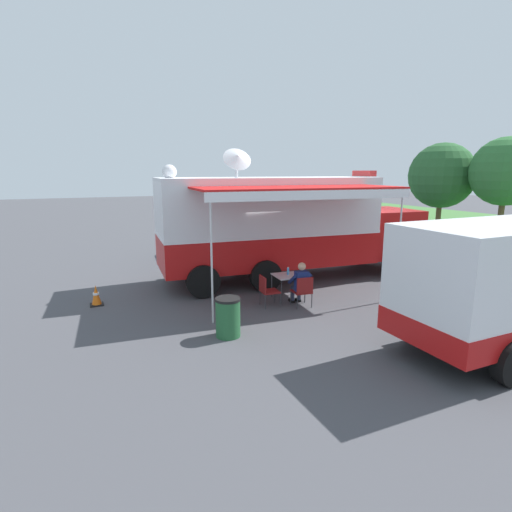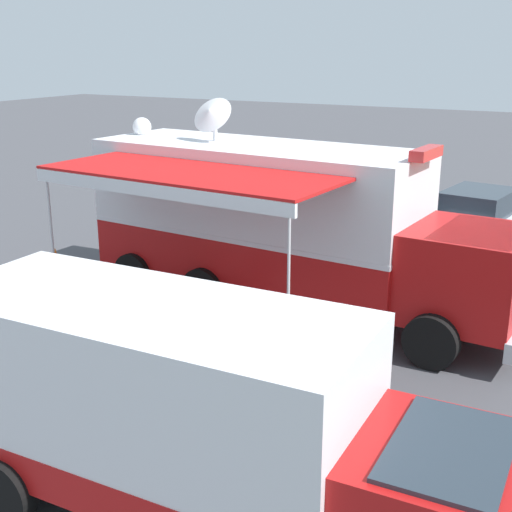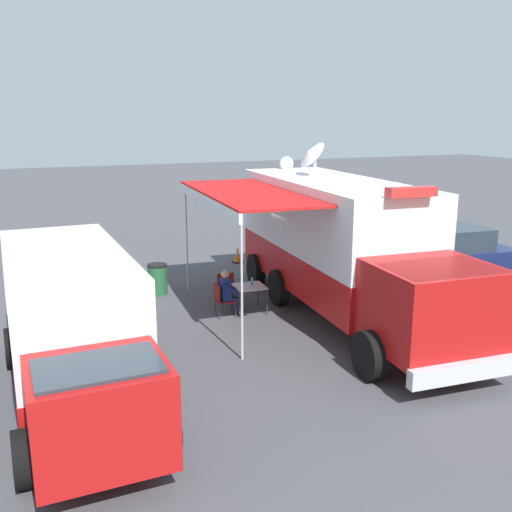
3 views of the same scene
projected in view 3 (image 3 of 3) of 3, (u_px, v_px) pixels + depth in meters
ground_plane at (328, 306)px, 16.15m from camera, size 100.00×100.00×0.00m
lot_stripe at (449, 323)px, 14.79m from camera, size 0.46×4.80×0.01m
command_truck at (341, 243)px, 15.00m from camera, size 5.26×9.64×4.53m
folding_table at (249, 288)px, 15.48m from camera, size 0.86×0.86×0.73m
water_bottle at (252, 282)px, 15.44m from camera, size 0.07×0.07×0.22m
folding_chair_at_table at (222, 298)px, 15.18m from camera, size 0.51×0.51×0.87m
folding_chair_beside_table at (227, 287)px, 16.15m from camera, size 0.51×0.51×0.87m
seated_responder at (229, 292)px, 15.21m from camera, size 0.68×0.58×1.25m
trash_bin at (158, 279)px, 17.09m from camera, size 0.57×0.57×0.91m
traffic_cone at (238, 255)px, 20.86m from camera, size 0.36×0.36×0.58m
support_truck at (72, 327)px, 10.59m from camera, size 2.46×6.85×2.70m
car_behind_truck at (448, 255)px, 18.21m from camera, size 4.35×2.32×1.76m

